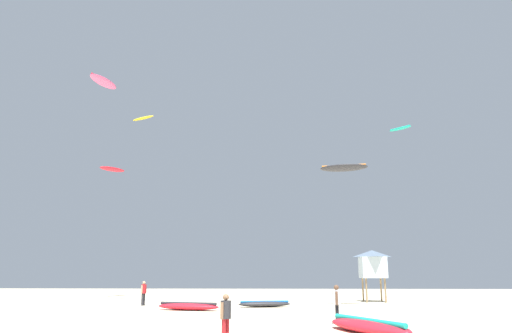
% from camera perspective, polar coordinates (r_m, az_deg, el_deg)
% --- Properties ---
extents(person_foreground, '(0.36, 0.47, 1.61)m').
position_cam_1_polar(person_foreground, '(16.59, -3.75, -17.63)').
color(person_foreground, '#B21E23').
rests_on(person_foreground, ground).
extents(person_midground, '(0.40, 0.58, 1.77)m').
position_cam_1_polar(person_midground, '(22.75, 9.87, -15.96)').
color(person_midground, black).
rests_on(person_midground, ground).
extents(person_right, '(0.39, 0.54, 1.72)m').
position_cam_1_polar(person_right, '(36.03, -13.62, -14.64)').
color(person_right, '#2D2D33').
rests_on(person_right, ground).
extents(kite_grounded_near, '(3.29, 4.89, 0.59)m').
position_cam_1_polar(kite_grounded_near, '(19.81, 13.58, -18.47)').
color(kite_grounded_near, red).
rests_on(kite_grounded_near, ground).
extents(kite_grounded_mid, '(3.81, 1.79, 0.46)m').
position_cam_1_polar(kite_grounded_mid, '(33.49, 1.06, -16.51)').
color(kite_grounded_mid, '#2D2D33').
rests_on(kite_grounded_mid, ground).
extents(kite_grounded_far, '(4.33, 2.26, 0.51)m').
position_cam_1_polar(kite_grounded_far, '(31.00, -8.32, -16.61)').
color(kite_grounded_far, red).
rests_on(kite_grounded_far, ground).
extents(lifeguard_tower, '(2.30, 2.30, 4.15)m').
position_cam_1_polar(lifeguard_tower, '(40.35, 14.10, -11.48)').
color(lifeguard_tower, '#8C704C').
rests_on(lifeguard_tower, ground).
extents(kite_aloft_0, '(2.07, 2.17, 0.42)m').
position_cam_1_polar(kite_aloft_0, '(42.31, -17.22, -0.32)').
color(kite_aloft_0, red).
extents(kite_aloft_1, '(3.35, 2.43, 0.68)m').
position_cam_1_polar(kite_aloft_1, '(57.91, -13.68, 5.78)').
color(kite_aloft_1, yellow).
extents(kite_aloft_2, '(2.19, 3.81, 0.74)m').
position_cam_1_polar(kite_aloft_2, '(47.39, -18.19, 9.85)').
color(kite_aloft_2, '#E5598C').
extents(kite_aloft_3, '(1.99, 1.97, 0.27)m').
position_cam_1_polar(kite_aloft_3, '(44.89, 17.26, 4.47)').
color(kite_aloft_3, '#19B29E').
extents(kite_aloft_4, '(3.61, 1.73, 0.63)m').
position_cam_1_polar(kite_aloft_4, '(34.94, 10.71, -0.14)').
color(kite_aloft_4, '#2D2D33').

